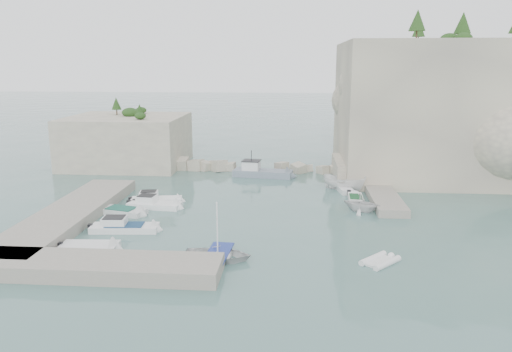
# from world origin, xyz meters

# --- Properties ---
(ground) EXTENTS (400.00, 400.00, 0.00)m
(ground) POSITION_xyz_m (0.00, 0.00, 0.00)
(ground) COLOR slate
(ground) RESTS_ON ground
(cliff_east) EXTENTS (26.00, 22.00, 17.00)m
(cliff_east) POSITION_xyz_m (23.00, 23.00, 8.50)
(cliff_east) COLOR beige
(cliff_east) RESTS_ON ground
(cliff_terrace) EXTENTS (8.00, 10.00, 2.50)m
(cliff_terrace) POSITION_xyz_m (13.00, 18.00, 1.25)
(cliff_terrace) COLOR beige
(cliff_terrace) RESTS_ON ground
(outcrop_west) EXTENTS (16.00, 14.00, 7.00)m
(outcrop_west) POSITION_xyz_m (-20.00, 25.00, 3.50)
(outcrop_west) COLOR beige
(outcrop_west) RESTS_ON ground
(quay_west) EXTENTS (5.00, 24.00, 1.10)m
(quay_west) POSITION_xyz_m (-17.00, -1.00, 0.55)
(quay_west) COLOR #9E9689
(quay_west) RESTS_ON ground
(quay_south) EXTENTS (18.00, 4.00, 1.10)m
(quay_south) POSITION_xyz_m (-10.00, -12.50, 0.55)
(quay_south) COLOR #9E9689
(quay_south) RESTS_ON ground
(ledge_east) EXTENTS (3.00, 16.00, 0.80)m
(ledge_east) POSITION_xyz_m (13.50, 10.00, 0.40)
(ledge_east) COLOR #9E9689
(ledge_east) RESTS_ON ground
(breakwater) EXTENTS (28.00, 3.00, 1.40)m
(breakwater) POSITION_xyz_m (-1.00, 22.00, 0.70)
(breakwater) COLOR beige
(breakwater) RESTS_ON ground
(motorboat_a) EXTENTS (5.95, 2.56, 1.40)m
(motorboat_a) POSITION_xyz_m (-10.51, 5.65, 0.00)
(motorboat_a) COLOR white
(motorboat_a) RESTS_ON ground
(motorboat_b) EXTENTS (6.08, 2.57, 1.40)m
(motorboat_b) POSITION_xyz_m (-10.20, 3.79, 0.00)
(motorboat_b) COLOR white
(motorboat_b) RESTS_ON ground
(motorboat_c) EXTENTS (5.67, 3.28, 0.70)m
(motorboat_c) POSITION_xyz_m (-12.86, 1.49, 0.00)
(motorboat_c) COLOR silver
(motorboat_c) RESTS_ON ground
(motorboat_d) EXTENTS (6.55, 2.39, 1.40)m
(motorboat_d) POSITION_xyz_m (-10.83, -3.46, 0.00)
(motorboat_d) COLOR white
(motorboat_d) RESTS_ON ground
(motorboat_e) EXTENTS (5.01, 2.27, 0.70)m
(motorboat_e) POSITION_xyz_m (-12.06, -8.19, 0.00)
(motorboat_e) COLOR silver
(motorboat_e) RESTS_ON ground
(rowboat) EXTENTS (5.30, 3.95, 1.05)m
(rowboat) POSITION_xyz_m (-1.69, -9.29, 0.00)
(rowboat) COLOR silver
(rowboat) RESTS_ON ground
(inflatable_dinghy) EXTENTS (3.36, 3.43, 0.44)m
(inflatable_dinghy) POSITION_xyz_m (10.36, -9.00, 0.00)
(inflatable_dinghy) COLOR white
(inflatable_dinghy) RESTS_ON ground
(tender_east_a) EXTENTS (4.67, 4.43, 1.94)m
(tender_east_a) POSITION_xyz_m (10.65, 4.15, 0.00)
(tender_east_a) COLOR silver
(tender_east_a) RESTS_ON ground
(tender_east_b) EXTENTS (1.70, 4.42, 0.70)m
(tender_east_b) POSITION_xyz_m (10.50, 7.65, 0.00)
(tender_east_b) COLOR white
(tender_east_b) RESTS_ON ground
(tender_east_c) EXTENTS (2.09, 4.43, 0.70)m
(tender_east_c) POSITION_xyz_m (9.68, 12.05, 0.00)
(tender_east_c) COLOR silver
(tender_east_c) RESTS_ON ground
(tender_east_d) EXTENTS (5.51, 3.95, 2.00)m
(tender_east_d) POSITION_xyz_m (9.74, 12.57, 0.00)
(tender_east_d) COLOR white
(tender_east_d) RESTS_ON ground
(work_boat) EXTENTS (8.58, 3.63, 2.20)m
(work_boat) POSITION_xyz_m (-0.13, 18.86, 0.00)
(work_boat) COLOR slate
(work_boat) RESTS_ON ground
(rowboat_mast) EXTENTS (0.10, 0.10, 4.20)m
(rowboat_mast) POSITION_xyz_m (-1.69, -9.29, 2.63)
(rowboat_mast) COLOR white
(rowboat_mast) RESTS_ON rowboat
(vegetation) EXTENTS (53.48, 13.88, 13.40)m
(vegetation) POSITION_xyz_m (17.83, 24.40, 17.93)
(vegetation) COLOR #1E4219
(vegetation) RESTS_ON ground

